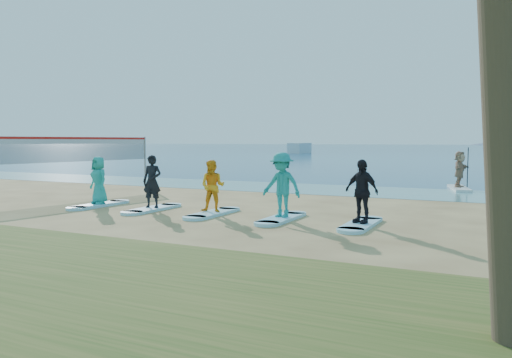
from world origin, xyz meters
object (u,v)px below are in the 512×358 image
at_px(surfboard_2, 213,213).
at_px(surfboard_3, 282,218).
at_px(paddleboarder, 460,169).
at_px(student_1, 152,181).
at_px(student_0, 99,180).
at_px(surfboard_1, 153,209).
at_px(student_4, 361,191).
at_px(student_3, 282,185).
at_px(student_2, 213,186).
at_px(surfboard_4, 361,224).
at_px(volleyball_net, 66,150).
at_px(paddleboard, 459,188).
at_px(boat_offshore_a, 300,153).
at_px(surfboard_0, 99,205).

height_order(surfboard_2, surfboard_3, same).
xyz_separation_m(paddleboarder, student_1, (-8.62, -12.10, -0.01)).
bearing_deg(surfboard_2, student_0, -180.00).
relative_size(surfboard_1, student_4, 1.28).
relative_size(student_1, student_3, 0.93).
bearing_deg(student_3, student_0, -173.02).
height_order(student_2, surfboard_4, student_2).
bearing_deg(paddleboarder, volleyball_net, 133.92).
height_order(paddleboard, boat_offshore_a, boat_offshore_a).
relative_size(student_3, surfboard_4, 0.85).
bearing_deg(paddleboard, student_2, -129.86).
height_order(boat_offshore_a, student_4, student_4).
bearing_deg(surfboard_1, surfboard_4, 0.00).
distance_m(volleyball_net, surfboard_0, 4.92).
relative_size(student_2, surfboard_4, 0.73).
height_order(surfboard_1, student_2, student_2).
bearing_deg(student_3, surfboard_4, 6.98).
distance_m(surfboard_1, surfboard_4, 7.00).
bearing_deg(surfboard_1, student_2, -0.00).
height_order(surfboard_2, surfboard_4, same).
relative_size(volleyball_net, paddleboard, 3.00).
height_order(boat_offshore_a, surfboard_3, boat_offshore_a).
xyz_separation_m(paddleboard, student_2, (-6.29, -12.10, 0.84)).
distance_m(student_0, student_4, 9.34).
distance_m(boat_offshore_a, student_3, 78.84).
distance_m(student_0, surfboard_3, 7.06).
height_order(paddleboarder, student_3, student_3).
height_order(student_1, surfboard_3, student_1).
height_order(volleyball_net, paddleboarder, volleyball_net).
xyz_separation_m(surfboard_1, surfboard_4, (7.00, 0.00, 0.00)).
bearing_deg(volleyball_net, surfboard_1, -19.58).
bearing_deg(surfboard_2, paddleboard, 62.53).
distance_m(student_1, student_4, 7.00).
relative_size(surfboard_1, surfboard_3, 1.00).
bearing_deg(surfboard_4, volleyball_net, 170.44).
relative_size(paddleboard, surfboard_2, 1.36).
relative_size(paddleboarder, student_3, 0.90).
height_order(boat_offshore_a, surfboard_2, boat_offshore_a).
relative_size(boat_offshore_a, student_2, 4.51).
bearing_deg(student_3, student_1, -173.02).
bearing_deg(surfboard_0, student_1, -0.00).
distance_m(paddleboard, student_4, 12.24).
distance_m(surfboard_1, surfboard_3, 4.67).
distance_m(student_2, surfboard_3, 2.49).
bearing_deg(student_4, surfboard_1, -159.70).
bearing_deg(student_0, boat_offshore_a, 122.65).
xyz_separation_m(paddleboarder, student_2, (-6.29, -12.10, -0.07)).
distance_m(surfboard_2, student_3, 2.53).
distance_m(student_0, surfboard_4, 9.38).
xyz_separation_m(surfboard_1, surfboard_2, (2.33, 0.00, 0.00)).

